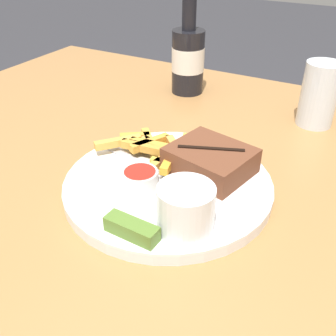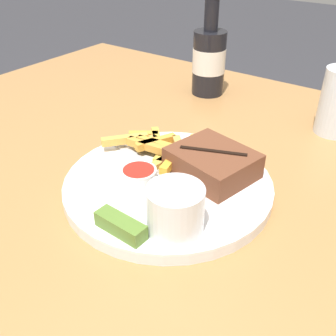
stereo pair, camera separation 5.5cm
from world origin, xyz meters
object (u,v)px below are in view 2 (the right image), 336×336
object	(u,v)px
coleslaw_cup	(175,207)
pickle_spear	(121,226)
dipping_sauce_cup	(139,177)
beer_bottle	(209,59)
fork_utensil	(136,157)
dinner_plate	(168,185)
steak_portion	(212,163)

from	to	relation	value
coleslaw_cup	pickle_spear	distance (m)	0.07
dipping_sauce_cup	beer_bottle	distance (m)	0.41
fork_utensil	dinner_plate	bearing A→B (deg)	0.00
coleslaw_cup	pickle_spear	size ratio (longest dim) A/B	1.01
coleslaw_cup	beer_bottle	distance (m)	0.49
pickle_spear	steak_portion	bearing A→B (deg)	82.23
dipping_sauce_cup	coleslaw_cup	bearing A→B (deg)	-25.82
dinner_plate	beer_bottle	xyz separation A→B (m)	(-0.15, 0.36, 0.07)
steak_portion	dipping_sauce_cup	size ratio (longest dim) A/B	2.63
fork_utensil	dipping_sauce_cup	bearing A→B (deg)	-32.12
coleslaw_cup	dipping_sauce_cup	bearing A→B (deg)	154.18
steak_portion	fork_utensil	bearing A→B (deg)	-165.80
dinner_plate	coleslaw_cup	distance (m)	0.11
dipping_sauce_cup	beer_bottle	size ratio (longest dim) A/B	0.23
steak_portion	beer_bottle	xyz separation A→B (m)	(-0.19, 0.31, 0.04)
dipping_sauce_cup	pickle_spear	distance (m)	0.10
steak_portion	beer_bottle	size ratio (longest dim) A/B	0.60
dipping_sauce_cup	fork_utensil	world-z (taller)	dipping_sauce_cup
dinner_plate	steak_portion	size ratio (longest dim) A/B	2.28
dinner_plate	steak_portion	world-z (taller)	steak_portion
dinner_plate	pickle_spear	world-z (taller)	pickle_spear
dinner_plate	pickle_spear	xyz separation A→B (m)	(0.02, -0.12, 0.02)
dinner_plate	beer_bottle	size ratio (longest dim) A/B	1.36
coleslaw_cup	beer_bottle	bearing A→B (deg)	116.31
dipping_sauce_cup	beer_bottle	bearing A→B (deg)	107.47
coleslaw_cup	beer_bottle	xyz separation A→B (m)	(-0.22, 0.44, 0.03)
pickle_spear	fork_utensil	xyz separation A→B (m)	(-0.10, 0.14, -0.01)
dinner_plate	dipping_sauce_cup	bearing A→B (deg)	-125.15
steak_portion	pickle_spear	size ratio (longest dim) A/B	1.90
pickle_spear	dipping_sauce_cup	bearing A→B (deg)	116.54
coleslaw_cup	dinner_plate	bearing A→B (deg)	130.45
dipping_sauce_cup	pickle_spear	bearing A→B (deg)	-63.46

